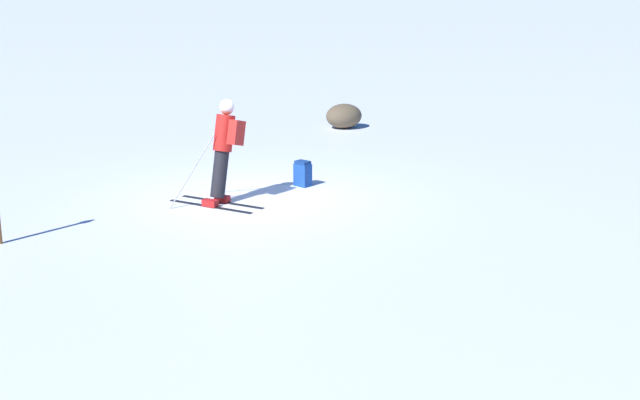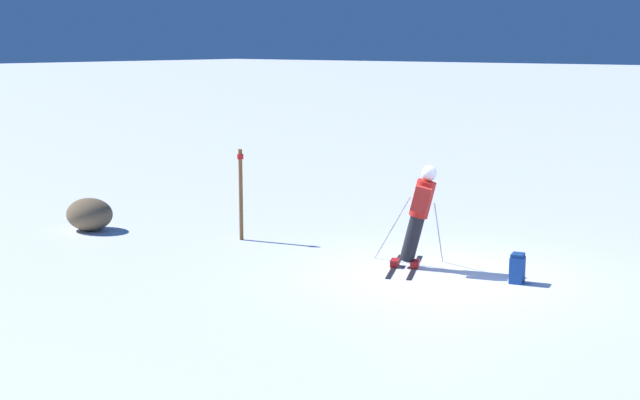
% 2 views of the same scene
% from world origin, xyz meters
% --- Properties ---
extents(ground_plane, '(300.00, 300.00, 0.00)m').
position_xyz_m(ground_plane, '(0.00, 0.00, 0.00)').
color(ground_plane, white).
extents(skier, '(1.41, 1.79, 1.89)m').
position_xyz_m(skier, '(0.55, -0.08, 1.05)').
color(skier, black).
rests_on(skier, ground).
extents(spare_backpack, '(0.29, 0.35, 0.50)m').
position_xyz_m(spare_backpack, '(-1.26, -0.30, 0.24)').
color(spare_backpack, '#194293').
rests_on(spare_backpack, ground).
extents(exposed_boulder_0, '(0.99, 0.84, 0.64)m').
position_xyz_m(exposed_boulder_0, '(-5.60, -5.03, 0.32)').
color(exposed_boulder_0, brown).
rests_on(exposed_boulder_0, ground).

